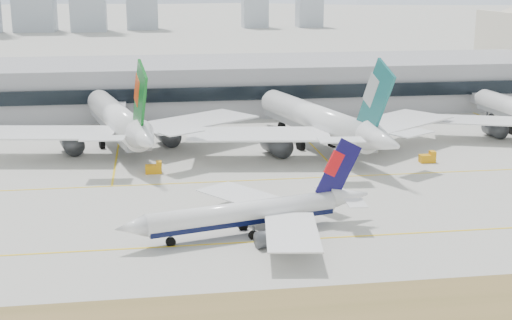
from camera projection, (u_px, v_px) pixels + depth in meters
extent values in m
plane|color=#A5A39B|center=(285.00, 229.00, 119.49)|extent=(3000.00, 3000.00, 0.00)
cube|color=brown|center=(333.00, 317.00, 88.86)|extent=(360.00, 18.00, 0.06)
cube|color=yellow|center=(291.00, 240.00, 114.70)|extent=(360.00, 0.45, 0.04)
cube|color=yellow|center=(258.00, 180.00, 148.19)|extent=(360.00, 0.45, 0.04)
cylinder|color=white|center=(243.00, 213.00, 115.92)|extent=(32.24, 11.28, 3.54)
cube|color=black|center=(243.00, 218.00, 116.16)|extent=(31.48, 10.61, 1.59)
cone|color=white|center=(130.00, 228.00, 108.98)|extent=(5.65, 4.63, 3.54)
cone|color=white|center=(349.00, 196.00, 123.16)|extent=(7.83, 5.17, 3.54)
cube|color=white|center=(245.00, 196.00, 126.36)|extent=(16.72, 18.80, 0.21)
cube|color=white|center=(330.00, 188.00, 126.70)|extent=(5.29, 5.87, 0.14)
cylinder|color=#3F4247|center=(242.00, 213.00, 123.26)|extent=(5.87, 3.88, 2.65)
cube|color=#3F4247|center=(242.00, 207.00, 122.99)|extent=(2.24, 0.80, 1.24)
cube|color=white|center=(292.00, 232.00, 108.84)|extent=(10.33, 18.37, 0.21)
cube|color=white|center=(356.00, 203.00, 118.49)|extent=(3.48, 5.16, 0.14)
cylinder|color=#3F4247|center=(272.00, 238.00, 111.58)|extent=(5.87, 3.88, 2.65)
cube|color=#3F4247|center=(272.00, 232.00, 111.31)|extent=(2.24, 0.80, 1.24)
cube|color=#0E0B45|center=(339.00, 170.00, 121.08)|extent=(8.55, 2.43, 11.08)
cube|color=red|center=(334.00, 164.00, 120.45)|extent=(3.92, 1.33, 4.75)
cylinder|color=#3F4247|center=(171.00, 239.00, 112.06)|extent=(0.42, 0.42, 2.12)
cylinder|color=black|center=(171.00, 242.00, 112.17)|extent=(1.69, 0.99, 1.59)
cylinder|color=#3F4247|center=(254.00, 233.00, 114.91)|extent=(0.42, 0.42, 2.12)
cylinder|color=black|center=(254.00, 235.00, 115.02)|extent=(1.69, 0.99, 1.59)
cylinder|color=#3F4247|center=(243.00, 224.00, 119.02)|extent=(0.42, 0.42, 2.12)
cylinder|color=black|center=(243.00, 226.00, 119.13)|extent=(1.69, 0.99, 1.59)
cylinder|color=white|center=(117.00, 117.00, 176.53)|extent=(17.78, 49.57, 6.53)
cube|color=slate|center=(117.00, 124.00, 176.98)|extent=(16.60, 48.38, 2.94)
cone|color=white|center=(97.00, 99.00, 202.09)|extent=(8.10, 8.85, 6.53)
cone|color=white|center=(145.00, 139.00, 149.22)|extent=(8.90, 12.19, 6.53)
cube|color=white|center=(194.00, 121.00, 176.65)|extent=(33.90, 29.88, 0.39)
cube|color=white|center=(181.00, 132.00, 154.02)|extent=(10.31, 8.86, 0.26)
cylinder|color=#3F4247|center=(168.00, 135.00, 178.36)|extent=(6.67, 9.14, 4.90)
cube|color=#3F4247|center=(168.00, 127.00, 177.86)|extent=(1.27, 3.45, 2.29)
cube|color=white|center=(47.00, 133.00, 163.88)|extent=(33.17, 18.92, 0.39)
cube|color=white|center=(103.00, 138.00, 147.88)|extent=(9.51, 5.53, 0.26)
cylinder|color=#3F4247|center=(72.00, 143.00, 169.85)|extent=(6.67, 9.14, 4.90)
cube|color=#3F4247|center=(71.00, 135.00, 169.36)|extent=(1.27, 3.45, 2.29)
cube|color=#0D5D1B|center=(140.00, 100.00, 150.35)|extent=(3.73, 13.43, 17.52)
cube|color=#C7390B|center=(138.00, 90.00, 151.10)|extent=(2.12, 6.16, 7.50)
cylinder|color=#3F4247|center=(104.00, 124.00, 194.70)|extent=(0.78, 0.78, 3.92)
cylinder|color=black|center=(104.00, 127.00, 194.90)|extent=(1.79, 3.13, 2.94)
cylinder|color=#3F4247|center=(102.00, 140.00, 175.08)|extent=(0.78, 0.78, 3.92)
cylinder|color=black|center=(102.00, 144.00, 175.28)|extent=(1.79, 3.13, 2.94)
cylinder|color=#3F4247|center=(136.00, 138.00, 178.15)|extent=(0.78, 0.78, 3.92)
cylinder|color=black|center=(136.00, 141.00, 178.36)|extent=(1.79, 3.13, 2.94)
cylinder|color=white|center=(314.00, 118.00, 174.83)|extent=(18.71, 50.55, 6.67)
cube|color=slate|center=(314.00, 125.00, 175.29)|extent=(17.50, 49.33, 3.00)
cone|color=white|center=(267.00, 100.00, 200.81)|extent=(8.34, 9.10, 6.67)
cone|color=white|center=(383.00, 141.00, 147.08)|extent=(9.19, 12.49, 6.67)
cube|color=white|center=(393.00, 122.00, 175.17)|extent=(34.53, 30.71, 0.40)
cube|color=white|center=(412.00, 133.00, 152.06)|extent=(10.52, 9.11, 0.27)
cylinder|color=#3F4247|center=(365.00, 136.00, 176.84)|extent=(6.89, 9.37, 5.00)
cube|color=#3F4247|center=(365.00, 128.00, 176.34)|extent=(1.34, 3.52, 2.34)
cube|color=white|center=(259.00, 134.00, 161.76)|extent=(33.75, 18.97, 0.40)
cube|color=white|center=(341.00, 140.00, 145.61)|extent=(9.66, 5.54, 0.27)
cylinder|color=#3F4247|center=(276.00, 144.00, 167.90)|extent=(6.89, 9.37, 5.00)
cube|color=#3F4247|center=(277.00, 136.00, 167.40)|extent=(1.34, 3.52, 2.34)
cube|color=#155B5C|center=(375.00, 100.00, 148.22)|extent=(3.97, 13.68, 17.89)
cube|color=#A4ABAE|center=(372.00, 90.00, 148.98)|extent=(2.24, 6.28, 7.66)
cylinder|color=#3F4247|center=(282.00, 125.00, 193.30)|extent=(0.80, 0.80, 4.00)
cylinder|color=black|center=(282.00, 128.00, 193.51)|extent=(1.86, 3.20, 3.00)
cylinder|color=#3F4247|center=(301.00, 142.00, 173.31)|extent=(0.80, 0.80, 4.00)
cylinder|color=black|center=(301.00, 145.00, 173.52)|extent=(1.86, 3.20, 3.00)
cylinder|color=#3F4247|center=(332.00, 139.00, 176.54)|extent=(0.80, 0.80, 4.00)
cylinder|color=black|center=(332.00, 142.00, 176.75)|extent=(1.86, 3.20, 3.00)
cone|color=white|center=(479.00, 97.00, 213.82)|extent=(5.80, 6.60, 5.46)
cube|color=white|center=(484.00, 120.00, 182.85)|extent=(28.66, 19.79, 0.33)
cylinder|color=#3F4247|center=(495.00, 129.00, 187.16)|extent=(4.47, 7.09, 4.09)
cube|color=#3F4247|center=(495.00, 123.00, 186.75)|extent=(0.57, 2.88, 1.91)
cylinder|color=#3F4247|center=(491.00, 116.00, 207.24)|extent=(0.65, 0.65, 3.27)
cylinder|color=black|center=(491.00, 118.00, 207.41)|extent=(1.09, 2.51, 2.46)
cylinder|color=#3F4247|center=(512.00, 128.00, 190.61)|extent=(0.65, 0.65, 3.27)
cylinder|color=black|center=(512.00, 131.00, 190.78)|extent=(1.09, 2.51, 2.46)
cube|color=gray|center=(218.00, 84.00, 227.66)|extent=(280.00, 42.00, 15.00)
cube|color=black|center=(225.00, 94.00, 206.97)|extent=(280.00, 1.20, 4.00)
cube|color=beige|center=(511.00, 52.00, 261.00)|extent=(2.00, 57.00, 27.90)
cube|color=orange|center=(153.00, 169.00, 153.15)|extent=(3.50, 2.00, 1.80)
cube|color=orange|center=(159.00, 164.00, 153.02)|extent=(1.20, 1.80, 1.00)
cylinder|color=black|center=(148.00, 173.00, 152.35)|extent=(0.70, 0.30, 0.70)
cylinder|color=black|center=(148.00, 171.00, 153.88)|extent=(0.70, 0.30, 0.70)
cylinder|color=black|center=(159.00, 172.00, 152.70)|extent=(0.70, 0.30, 0.70)
cylinder|color=black|center=(159.00, 170.00, 154.23)|extent=(0.70, 0.30, 0.70)
cube|color=orange|center=(427.00, 159.00, 162.03)|extent=(3.50, 2.00, 1.80)
cube|color=orange|center=(433.00, 153.00, 161.90)|extent=(1.20, 1.80, 1.00)
cylinder|color=black|center=(423.00, 162.00, 161.23)|extent=(0.70, 0.30, 0.70)
cylinder|color=black|center=(421.00, 160.00, 162.76)|extent=(0.70, 0.30, 0.70)
cylinder|color=black|center=(433.00, 162.00, 161.58)|extent=(0.70, 0.30, 0.70)
cylinder|color=black|center=(431.00, 160.00, 163.11)|extent=(0.70, 0.30, 0.70)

